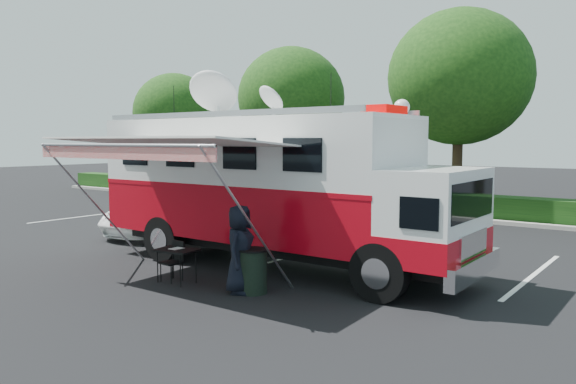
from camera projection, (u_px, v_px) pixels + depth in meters
name	position (u px, v px, depth m)	size (l,w,h in m)	color
ground_plane	(276.00, 267.00, 14.33)	(120.00, 120.00, 0.00)	black
back_border	(485.00, 98.00, 23.55)	(60.00, 6.14, 8.87)	#9E998E
stall_lines	(324.00, 247.00, 17.03)	(24.12, 5.50, 0.01)	silver
command_truck	(274.00, 186.00, 14.19)	(10.13, 2.79, 4.86)	black
awning	(160.00, 145.00, 12.32)	(5.53, 2.84, 3.34)	white
white_suv	(168.00, 233.00, 19.63)	(2.37, 5.14, 1.43)	white
person	(240.00, 293.00, 11.96)	(0.92, 0.60, 1.88)	black
folding_table	(176.00, 251.00, 12.73)	(1.00, 0.77, 0.78)	black
folding_chair	(175.00, 257.00, 12.97)	(0.48, 0.50, 0.92)	black
trash_bin	(253.00, 271.00, 11.90)	(0.64, 0.64, 0.95)	black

